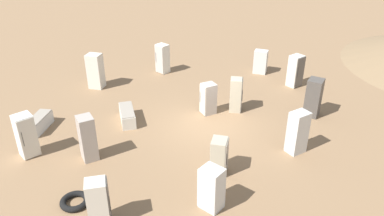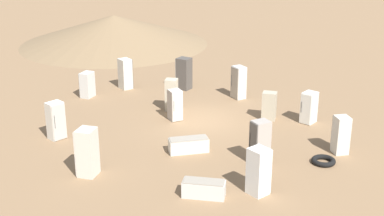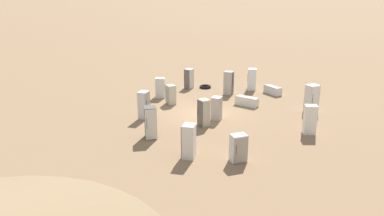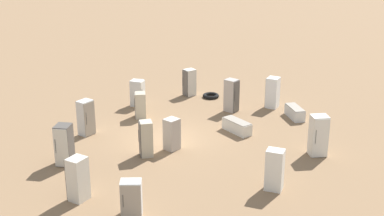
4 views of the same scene
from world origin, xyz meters
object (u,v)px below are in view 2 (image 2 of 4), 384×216
Objects in this scene: discarded_fridge_5 at (189,145)px; discarded_fridge_7 at (184,74)px; discarded_fridge_1 at (309,108)px; discarded_fridge_10 at (204,189)px; discarded_fridge_2 at (87,152)px; discarded_fridge_6 at (239,82)px; discarded_fridge_13 at (125,74)px; discarded_fridge_14 at (172,95)px; discarded_fridge_11 at (259,171)px; discarded_fridge_9 at (175,105)px; scrap_tire at (323,161)px; discarded_fridge_8 at (269,106)px; discarded_fridge_3 at (56,121)px; discarded_fridge_0 at (260,143)px; discarded_fridge_4 at (341,135)px; discarded_fridge_12 at (87,85)px.

discarded_fridge_7 is (2.98, -8.34, 0.61)m from discarded_fridge_5.
discarded_fridge_10 is at bearing 95.45° from discarded_fridge_1.
discarded_fridge_5 is at bearing -45.55° from discarded_fridge_2.
discarded_fridge_6 reaches higher than discarded_fridge_10.
discarded_fridge_13 reaches higher than discarded_fridge_10.
discarded_fridge_14 is (-3.83, 2.70, -0.04)m from discarded_fridge_13.
discarded_fridge_9 is at bearing 164.30° from discarded_fridge_11.
discarded_fridge_13 is at bearing 167.40° from discarded_fridge_11.
discarded_fridge_1 is 1.56× the size of scrap_tire.
discarded_fridge_6 is at bearing 126.62° from discarded_fridge_8.
discarded_fridge_6 reaches higher than discarded_fridge_5.
discarded_fridge_10 is (-7.92, 3.12, -0.56)m from discarded_fridge_3.
discarded_fridge_0 is at bearing 18.26° from scrap_tire.
discarded_fridge_2 is 1.08× the size of discarded_fridge_13.
discarded_fridge_5 is 8.87m from discarded_fridge_7.
discarded_fridge_6 is 1.82× the size of scrap_tire.
discarded_fridge_11 reaches higher than discarded_fridge_9.
discarded_fridge_11 reaches higher than discarded_fridge_13.
discarded_fridge_1 is at bearing 2.07° from discarded_fridge_8.
discarded_fridge_1 is 0.92× the size of discarded_fridge_14.
discarded_fridge_5 is at bearing -13.46° from discarded_fridge_13.
discarded_fridge_8 is (1.93, 0.14, -0.07)m from discarded_fridge_1.
discarded_fridge_9 is 8.18m from discarded_fridge_11.
discarded_fridge_4 is at bearing -110.42° from discarded_fridge_7.
scrap_tire is at bearing 168.75° from discarded_fridge_6.
discarded_fridge_6 is at bearing -8.53° from discarded_fridge_1.
discarded_fridge_1 is 9.09m from discarded_fridge_10.
discarded_fridge_6 is at bearing -69.26° from discarded_fridge_12.
discarded_fridge_7 is 6.57m from discarded_fridge_8.
discarded_fridge_1 is 0.96× the size of discarded_fridge_10.
discarded_fridge_2 is at bearing -166.12° from discarded_fridge_7.
discarded_fridge_0 is at bearing 100.90° from discarded_fridge_9.
discarded_fridge_0 is 3.65m from discarded_fridge_10.
discarded_fridge_7 reaches higher than discarded_fridge_5.
discarded_fridge_8 is 0.79× the size of discarded_fridge_11.
discarded_fridge_2 is 1.36× the size of discarded_fridge_8.
discarded_fridge_6 is at bearing 106.71° from discarded_fridge_4.
discarded_fridge_11 is at bearing 107.15° from discarded_fridge_10.
discarded_fridge_9 is (8.05, -1.58, -0.06)m from discarded_fridge_4.
discarded_fridge_14 is at bearing -6.54° from discarded_fridge_2.
scrap_tire is (-1.10, 4.47, -0.67)m from discarded_fridge_1.
scrap_tire is at bearing -57.03° from discarded_fridge_8.
discarded_fridge_12 is at bearing -60.05° from discarded_fridge_9.
discarded_fridge_1 is (-1.44, -5.30, -0.16)m from discarded_fridge_0.
discarded_fridge_7 is (7.54, -3.27, 0.15)m from discarded_fridge_1.
discarded_fridge_3 is 6.24m from discarded_fridge_5.
discarded_fridge_12 is (8.13, 2.35, -0.20)m from discarded_fridge_6.
discarded_fridge_5 is (-6.20, -0.43, -0.56)m from discarded_fridge_3.
discarded_fridge_6 reaches higher than discarded_fridge_14.
discarded_fridge_8 is 7.70m from discarded_fridge_11.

